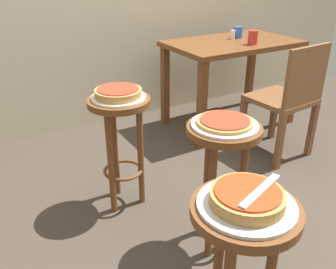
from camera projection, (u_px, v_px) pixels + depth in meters
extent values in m
plane|color=#42382D|center=(215.00, 214.00, 2.15)|extent=(6.00, 6.00, 0.00)
cylinder|color=brown|center=(246.00, 211.00, 1.12)|extent=(0.35, 0.35, 0.03)
cylinder|color=brown|center=(218.00, 269.00, 1.35)|extent=(0.04, 0.04, 0.64)
cylinder|color=silver|center=(246.00, 205.00, 1.11)|extent=(0.31, 0.31, 0.01)
cylinder|color=#B78442|center=(247.00, 198.00, 1.10)|extent=(0.23, 0.23, 0.04)
cylinder|color=red|center=(248.00, 192.00, 1.09)|extent=(0.20, 0.20, 0.01)
cylinder|color=brown|center=(224.00, 130.00, 1.66)|extent=(0.35, 0.35, 0.03)
cylinder|color=brown|center=(207.00, 181.00, 1.89)|extent=(0.04, 0.04, 0.64)
cylinder|color=brown|center=(211.00, 203.00, 1.72)|extent=(0.04, 0.04, 0.64)
cylinder|color=brown|center=(241.00, 191.00, 1.80)|extent=(0.04, 0.04, 0.64)
torus|color=brown|center=(218.00, 207.00, 1.85)|extent=(0.23, 0.23, 0.02)
cylinder|color=silver|center=(225.00, 125.00, 1.65)|extent=(0.31, 0.31, 0.01)
cylinder|color=tan|center=(225.00, 122.00, 1.64)|extent=(0.26, 0.26, 0.01)
cylinder|color=#B23823|center=(225.00, 120.00, 1.64)|extent=(0.22, 0.22, 0.01)
cylinder|color=brown|center=(119.00, 102.00, 1.98)|extent=(0.35, 0.35, 0.03)
cylinder|color=brown|center=(115.00, 148.00, 2.21)|extent=(0.04, 0.04, 0.64)
cylinder|color=brown|center=(111.00, 164.00, 2.04)|extent=(0.04, 0.04, 0.64)
cylinder|color=brown|center=(141.00, 156.00, 2.13)|extent=(0.04, 0.04, 0.64)
torus|color=brown|center=(123.00, 170.00, 2.17)|extent=(0.23, 0.23, 0.02)
cylinder|color=white|center=(119.00, 97.00, 1.97)|extent=(0.30, 0.30, 0.01)
cylinder|color=tan|center=(118.00, 93.00, 1.96)|extent=(0.25, 0.25, 0.04)
cylinder|color=#B23823|center=(118.00, 89.00, 1.95)|extent=(0.22, 0.22, 0.01)
cube|color=brown|center=(233.00, 43.00, 3.04)|extent=(1.08, 0.66, 0.04)
cube|color=brown|center=(202.00, 106.00, 2.76)|extent=(0.06, 0.06, 0.70)
cube|color=brown|center=(293.00, 85.00, 3.21)|extent=(0.06, 0.06, 0.70)
cube|color=brown|center=(165.00, 86.00, 3.19)|extent=(0.06, 0.06, 0.70)
cube|color=brown|center=(250.00, 70.00, 3.64)|extent=(0.06, 0.06, 0.70)
cylinder|color=red|center=(253.00, 37.00, 2.89)|extent=(0.08, 0.08, 0.11)
cylinder|color=#3360B2|center=(238.00, 32.00, 3.14)|extent=(0.08, 0.08, 0.09)
cylinder|color=white|center=(233.00, 35.00, 3.09)|extent=(0.04, 0.04, 0.07)
cube|color=brown|center=(280.00, 99.00, 2.66)|extent=(0.43, 0.43, 0.04)
cube|color=brown|center=(306.00, 76.00, 2.43)|extent=(0.40, 0.06, 0.40)
cube|color=brown|center=(274.00, 114.00, 2.98)|extent=(0.04, 0.04, 0.42)
cube|color=brown|center=(242.00, 125.00, 2.79)|extent=(0.04, 0.04, 0.42)
cube|color=brown|center=(312.00, 130.00, 2.71)|extent=(0.04, 0.04, 0.42)
cube|color=brown|center=(280.00, 142.00, 2.53)|extent=(0.04, 0.04, 0.42)
cube|color=silver|center=(260.00, 190.00, 1.09)|extent=(0.22, 0.10, 0.01)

